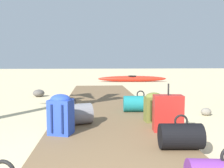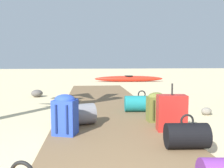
# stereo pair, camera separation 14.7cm
# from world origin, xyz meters

# --- Properties ---
(ground_plane) EXTENTS (60.00, 60.00, 0.00)m
(ground_plane) POSITION_xyz_m (0.00, 3.79, 0.00)
(ground_plane) COLOR beige
(boardwalk) EXTENTS (1.94, 9.48, 0.08)m
(boardwalk) POSITION_xyz_m (0.00, 4.74, 0.04)
(boardwalk) COLOR brown
(boardwalk) RESTS_ON ground
(suitcase_red) EXTENTS (0.45, 0.26, 0.71)m
(suitcase_red) POSITION_xyz_m (0.84, 2.70, 0.35)
(suitcase_red) COLOR red
(suitcase_red) RESTS_ON boardwalk
(duffel_bag_teal) EXTENTS (0.71, 0.37, 0.44)m
(duffel_bag_teal) POSITION_xyz_m (0.70, 4.12, 0.24)
(duffel_bag_teal) COLOR #197A7F
(duffel_bag_teal) RESTS_ON boardwalk
(backpack_blue) EXTENTS (0.37, 0.34, 0.57)m
(backpack_blue) POSITION_xyz_m (-0.73, 2.67, 0.38)
(backpack_blue) COLOR #2847B7
(backpack_blue) RESTS_ON boardwalk
(duffel_bag_grey) EXTENTS (0.72, 0.52, 0.45)m
(duffel_bag_grey) POSITION_xyz_m (-0.62, 3.17, 0.25)
(duffel_bag_grey) COLOR slate
(duffel_bag_grey) RESTS_ON boardwalk
(backpack_olive) EXTENTS (0.31, 0.25, 0.50)m
(backpack_olive) POSITION_xyz_m (0.77, 3.28, 0.34)
(backpack_olive) COLOR olive
(backpack_olive) RESTS_ON boardwalk
(duffel_bag_black) EXTENTS (0.52, 0.34, 0.42)m
(duffel_bag_black) POSITION_xyz_m (0.77, 1.96, 0.23)
(duffel_bag_black) COLOR black
(duffel_bag_black) RESTS_ON boardwalk
(kayak) EXTENTS (3.69, 0.71, 0.32)m
(kayak) POSITION_xyz_m (1.82, 12.19, 0.16)
(kayak) COLOR red
(kayak) RESTS_ON ground
(rock_left_near) EXTENTS (0.41, 0.41, 0.23)m
(rock_left_near) POSITION_xyz_m (-1.97, 6.96, 0.11)
(rock_left_near) COLOR #5B5651
(rock_left_near) RESTS_ON ground
(rock_right_near) EXTENTS (0.22, 0.18, 0.16)m
(rock_right_near) POSITION_xyz_m (2.05, 4.00, 0.08)
(rock_right_near) COLOR gray
(rock_right_near) RESTS_ON ground
(rock_right_far) EXTENTS (0.28, 0.24, 0.18)m
(rock_right_far) POSITION_xyz_m (1.33, 5.67, 0.09)
(rock_right_far) COLOR #5B5651
(rock_right_far) RESTS_ON ground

